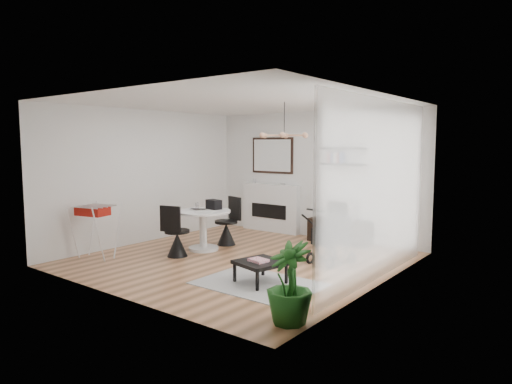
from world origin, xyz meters
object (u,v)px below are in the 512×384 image
Objects in this scene: fireplace at (271,202)px; crt_tv at (343,209)px; tv_console at (340,231)px; drying_rack at (96,230)px; potted_plant at (289,283)px; dining_table at (203,224)px; stroller at (334,239)px; coffee_table at (260,263)px.

crt_tv is (1.90, -0.16, 0.01)m from fireplace.
tv_console is 0.46m from crt_tv.
drying_rack is 4.35m from potted_plant.
fireplace reaches higher than tv_console.
crt_tv is 2.82m from dining_table.
dining_table is 2.50m from stroller.
crt_tv is (0.06, -0.00, 0.46)m from tv_console.
potted_plant is (1.45, -4.13, -0.23)m from crt_tv.
dining_table is at bearing 148.66° from potted_plant.
tv_console is 1.37× the size of potted_plant.
tv_console is 4.70m from drying_rack.
fireplace reaches higher than drying_rack.
stroller is (2.49, -1.64, -0.27)m from fireplace.
drying_rack reaches higher than potted_plant.
potted_plant is at bearing -31.34° from dining_table.
fireplace is 1.91m from crt_tv.
coffee_table is (-0.29, -1.67, -0.12)m from stroller.
stroller is at bearing 15.52° from dining_table.
fireplace is at bearing 175.17° from tv_console.
coffee_table is 0.81× the size of potted_plant.
crt_tv is at bearing 95.37° from coffee_table.
crt_tv is 0.54× the size of potted_plant.
drying_rack reaches higher than coffee_table.
stroller reaches higher than potted_plant.
potted_plant reaches higher than tv_console.
stroller is at bearing 107.94° from potted_plant.
crt_tv is at bearing 40.43° from drying_rack.
crt_tv reaches higher than tv_console.
crt_tv is at bearing 49.70° from dining_table.
coffee_table is at bearing -25.39° from dining_table.
coffee_table is 1.52m from potted_plant.
stroller is at bearing 21.21° from drying_rack.
fireplace is at bearing 63.92° from drying_rack.
stroller is 1.70m from coffee_table.
tv_console is 1.63m from stroller.
coffee_table is at bearing -56.38° from fireplace.
tv_console is 1.22× the size of dining_table.
dining_table reaches higher than tv_console.
tv_console is 1.31× the size of stroller.
dining_table is at bearing -152.23° from stroller.
crt_tv is 3.19m from coffee_table.
drying_rack is 1.02× the size of potted_plant.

